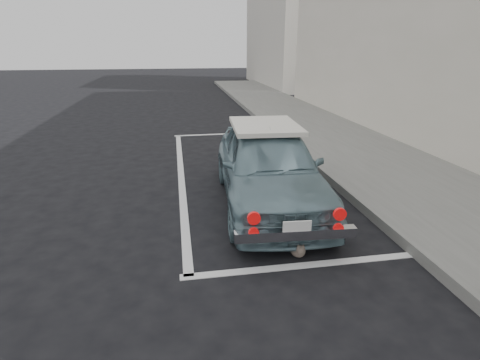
% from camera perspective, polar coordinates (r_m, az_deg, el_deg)
% --- Properties ---
extents(ground, '(80.00, 80.00, 0.00)m').
position_cam_1_polar(ground, '(4.85, 2.77, -10.24)').
color(ground, black).
rests_on(ground, ground).
extents(sidewalk, '(2.80, 40.00, 0.15)m').
position_cam_1_polar(sidewalk, '(7.74, 23.16, 0.45)').
color(sidewalk, slate).
rests_on(sidewalk, ground).
extents(building_far, '(3.50, 10.00, 8.00)m').
position_cam_1_polar(building_far, '(25.22, 7.63, 23.24)').
color(building_far, beige).
rests_on(building_far, ground).
extents(pline_rear, '(3.00, 0.12, 0.01)m').
position_cam_1_polar(pline_rear, '(4.57, 10.45, -12.61)').
color(pline_rear, silver).
rests_on(pline_rear, ground).
extents(pline_front, '(3.00, 0.12, 0.01)m').
position_cam_1_polar(pline_front, '(10.96, -2.03, 7.03)').
color(pline_front, silver).
rests_on(pline_front, ground).
extents(pline_side, '(0.12, 7.00, 0.01)m').
position_cam_1_polar(pline_side, '(7.50, -8.96, 0.70)').
color(pline_side, silver).
rests_on(pline_side, ground).
extents(retro_coupe, '(1.73, 3.82, 1.27)m').
position_cam_1_polar(retro_coupe, '(5.94, 4.33, 2.26)').
color(retro_coupe, gray).
rests_on(retro_coupe, ground).
extents(cat, '(0.21, 0.42, 0.23)m').
position_cam_1_polar(cat, '(4.68, 8.82, -10.26)').
color(cat, '#716156').
rests_on(cat, ground).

